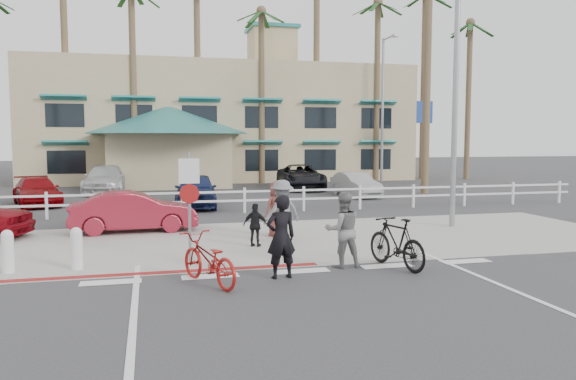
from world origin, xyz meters
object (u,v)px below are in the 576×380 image
object	(u,v)px
bike_black	(396,243)
sign_post	(189,201)
car_white_sedan	(134,212)
bike_red	(208,260)

from	to	relation	value
bike_black	sign_post	bearing A→B (deg)	-35.88
bike_black	car_white_sedan	size ratio (longest dim) A/B	0.50
sign_post	bike_black	distance (m)	4.87
car_white_sedan	sign_post	bearing A→B (deg)	-166.70
bike_black	bike_red	bearing A→B (deg)	-8.05
sign_post	bike_red	xyz separation A→B (m)	(0.19, -2.23, -0.94)
sign_post	car_white_sedan	world-z (taller)	sign_post
bike_red	car_white_sedan	bearing A→B (deg)	-101.69
bike_black	car_white_sedan	world-z (taller)	car_white_sedan
car_white_sedan	bike_black	bearing A→B (deg)	-141.16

